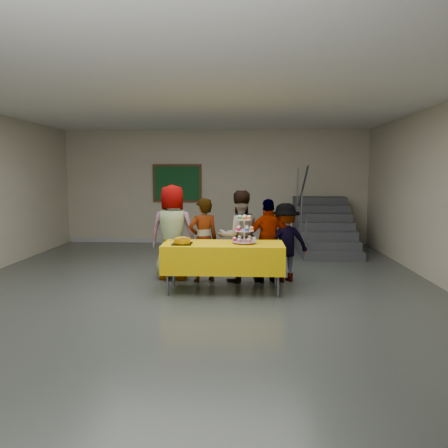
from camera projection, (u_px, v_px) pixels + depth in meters
The scene contains 11 objects.
room_shell at pixel (192, 155), 6.55m from camera, with size 10.00×10.04×3.02m.
bake_table at pixel (223, 257), 6.85m from camera, with size 1.88×0.78×0.77m.
cupcake_stand at pixel (244, 232), 6.79m from camera, with size 0.38×0.38×0.44m.
bear_cake at pixel (182, 240), 6.73m from camera, with size 0.32×0.36×0.12m.
schoolchild_a at pixel (173, 232), 7.65m from camera, with size 0.81×0.53×1.66m, color slate.
schoolchild_b at pixel (203, 240), 7.48m from camera, with size 0.53×0.35×1.44m, color slate.
schoolchild_c at pixel (239, 236), 7.46m from camera, with size 0.76×0.59×1.57m, color slate.
schoolchild_d at pixel (269, 241), 7.41m from camera, with size 0.84×0.35×1.43m, color slate.
schoolchild_e at pixel (285, 242), 7.50m from camera, with size 0.87×0.50×1.35m, color slate.
staircase at pixel (323, 230), 10.68m from camera, with size 1.30×2.40×2.04m.
noticeboard at pixel (177, 183), 11.57m from camera, with size 1.30×0.05×1.00m.
Camera 1 is at (0.80, -6.57, 1.86)m, focal length 35.00 mm.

